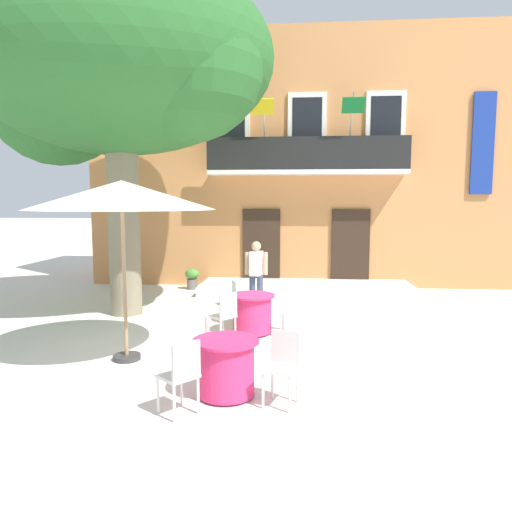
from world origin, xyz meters
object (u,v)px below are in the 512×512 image
(cafe_umbrella, at_px, (122,196))
(cafe_chair_near_tree_2, at_px, (181,372))
(cafe_table_middle, at_px, (252,313))
(cafe_chair_near_tree_1, at_px, (214,341))
(cafe_table_near_tree, at_px, (226,367))
(cafe_chair_middle_2, at_px, (225,313))
(cafe_chair_middle_1, at_px, (240,299))
(cafe_chair_middle_0, at_px, (292,307))
(plane_tree, at_px, (116,68))
(cafe_chair_near_tree_0, at_px, (283,362))
(pedestrian_near_entrance, at_px, (256,272))
(ground_planter_left, at_px, (192,278))

(cafe_umbrella, bearing_deg, cafe_chair_near_tree_2, -54.53)
(cafe_chair_near_tree_2, relative_size, cafe_table_middle, 1.05)
(cafe_umbrella, bearing_deg, cafe_chair_near_tree_1, -21.43)
(cafe_chair_near_tree_2, bearing_deg, cafe_table_near_tree, 54.22)
(cafe_chair_middle_2, bearing_deg, cafe_chair_middle_1, 84.69)
(cafe_table_middle, relative_size, cafe_chair_middle_0, 0.95)
(cafe_chair_middle_2, bearing_deg, plane_tree, 142.15)
(cafe_chair_near_tree_0, bearing_deg, pedestrian_near_entrance, 98.53)
(cafe_table_near_tree, height_order, cafe_chair_near_tree_1, cafe_chair_near_tree_1)
(cafe_chair_near_tree_2, relative_size, ground_planter_left, 1.52)
(cafe_chair_near_tree_1, xyz_separation_m, cafe_chair_middle_2, (-0.11, 1.69, 0.00))
(cafe_chair_middle_0, bearing_deg, cafe_table_middle, -179.32)
(cafe_table_near_tree, height_order, cafe_chair_near_tree_2, cafe_chair_near_tree_2)
(cafe_chair_middle_0, height_order, ground_planter_left, cafe_chair_middle_0)
(cafe_umbrella, bearing_deg, cafe_chair_middle_0, 33.17)
(cafe_chair_near_tree_2, distance_m, cafe_umbrella, 3.14)
(cafe_chair_near_tree_1, height_order, cafe_chair_middle_0, same)
(cafe_table_middle, bearing_deg, ground_planter_left, 115.58)
(cafe_chair_near_tree_0, relative_size, cafe_chair_middle_1, 1.00)
(cafe_table_middle, xyz_separation_m, ground_planter_left, (-2.16, 4.51, -0.05))
(plane_tree, relative_size, cafe_chair_near_tree_1, 8.26)
(cafe_table_near_tree, xyz_separation_m, cafe_umbrella, (-1.80, 1.30, 2.22))
(cafe_chair_middle_0, xyz_separation_m, ground_planter_left, (-2.91, 4.50, -0.19))
(cafe_chair_near_tree_1, xyz_separation_m, cafe_umbrella, (-1.53, 0.60, 2.08))
(cafe_chair_middle_1, xyz_separation_m, pedestrian_near_entrance, (0.23, 1.32, 0.38))
(pedestrian_near_entrance, bearing_deg, cafe_chair_middle_2, -97.56)
(cafe_table_middle, bearing_deg, cafe_chair_near_tree_2, -97.85)
(cafe_table_near_tree, relative_size, cafe_chair_near_tree_1, 0.95)
(plane_tree, bearing_deg, cafe_chair_middle_1, -15.28)
(ground_planter_left, bearing_deg, plane_tree, -106.65)
(cafe_chair_near_tree_2, relative_size, cafe_chair_middle_1, 1.00)
(cafe_table_near_tree, distance_m, ground_planter_left, 7.80)
(cafe_table_middle, bearing_deg, plane_tree, 154.97)
(cafe_chair_near_tree_0, distance_m, ground_planter_left, 8.18)
(plane_tree, xyz_separation_m, cafe_chair_near_tree_2, (2.58, -5.05, -4.84))
(cafe_chair_near_tree_0, distance_m, cafe_chair_near_tree_2, 1.27)
(cafe_chair_middle_2, bearing_deg, cafe_chair_near_tree_2, -91.14)
(cafe_chair_middle_1, relative_size, cafe_umbrella, 0.31)
(cafe_chair_middle_1, relative_size, pedestrian_near_entrance, 0.57)
(cafe_chair_middle_1, height_order, cafe_umbrella, cafe_umbrella)
(cafe_chair_near_tree_0, height_order, cafe_chair_near_tree_1, same)
(cafe_chair_near_tree_1, distance_m, cafe_umbrella, 2.65)
(cafe_chair_middle_0, bearing_deg, pedestrian_near_entrance, 113.01)
(cafe_chair_near_tree_0, height_order, cafe_table_middle, cafe_chair_near_tree_0)
(cafe_chair_middle_2, height_order, cafe_umbrella, cafe_umbrella)
(plane_tree, height_order, cafe_table_middle, plane_tree)
(cafe_chair_middle_1, bearing_deg, cafe_table_near_tree, -85.96)
(ground_planter_left, bearing_deg, cafe_chair_near_tree_1, -74.98)
(cafe_table_middle, distance_m, ground_planter_left, 5.00)
(plane_tree, distance_m, cafe_table_middle, 6.03)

